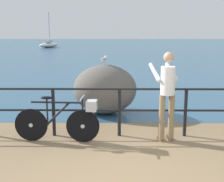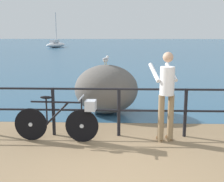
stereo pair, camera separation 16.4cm
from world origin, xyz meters
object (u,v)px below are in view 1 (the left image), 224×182
person_at_railing (167,92)px  seagull (104,59)px  bicycle (64,119)px  breakwater_boulder_main (105,89)px  sailboat (49,45)px

person_at_railing → seagull: size_ratio=5.26×
bicycle → seagull: size_ratio=5.02×
breakwater_boulder_main → seagull: 0.79m
person_at_railing → breakwater_boulder_main: size_ratio=1.06×
bicycle → breakwater_boulder_main: breakwater_boulder_main is taller
bicycle → person_at_railing: size_ratio=0.95×
breakwater_boulder_main → person_at_railing: bearing=-58.1°
sailboat → seagull: bearing=-145.2°
bicycle → sailboat: 37.54m
bicycle → sailboat: (-8.35, 36.59, -0.04)m
bicycle → person_at_railing: person_at_railing is taller
bicycle → breakwater_boulder_main: 2.27m
bicycle → sailboat: bearing=106.2°
sailboat → bicycle: bearing=-147.1°
person_at_railing → seagull: bearing=17.3°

